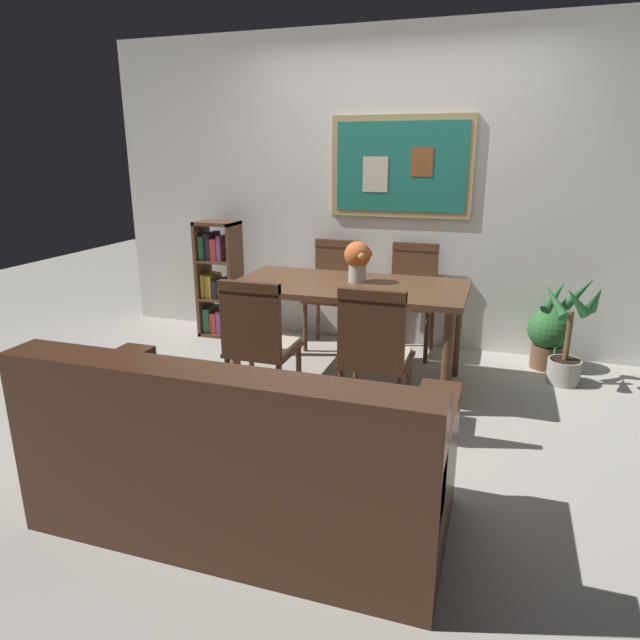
{
  "coord_description": "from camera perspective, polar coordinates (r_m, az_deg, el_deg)",
  "views": [
    {
      "loc": [
        0.87,
        -3.22,
        1.62
      ],
      "look_at": [
        -0.14,
        -0.15,
        0.65
      ],
      "focal_mm": 31.31,
      "sensor_mm": 36.0,
      "label": 1
    }
  ],
  "objects": [
    {
      "name": "dining_chair_near_left",
      "position": [
        3.43,
        -6.35,
        -1.85
      ],
      "size": [
        0.4,
        0.41,
        0.91
      ],
      "color": "brown",
      "rests_on": "ground_plane"
    },
    {
      "name": "potted_ivy",
      "position": [
        4.68,
        22.31,
        -1.51
      ],
      "size": [
        0.32,
        0.32,
        0.55
      ],
      "color": "brown",
      "rests_on": "ground_plane"
    },
    {
      "name": "dining_chair_near_right",
      "position": [
        3.24,
        5.57,
        -2.94
      ],
      "size": [
        0.4,
        0.41,
        0.91
      ],
      "color": "brown",
      "rests_on": "ground_plane"
    },
    {
      "name": "dining_chair_far_left",
      "position": [
        4.8,
        1.37,
        3.62
      ],
      "size": [
        0.4,
        0.41,
        0.91
      ],
      "color": "brown",
      "rests_on": "ground_plane"
    },
    {
      "name": "wall_back_with_painting",
      "position": [
        4.84,
        7.91,
        12.79
      ],
      "size": [
        5.2,
        0.14,
        2.6
      ],
      "color": "silver",
      "rests_on": "ground_plane"
    },
    {
      "name": "dining_chair_far_right",
      "position": [
        4.68,
        9.38,
        3.08
      ],
      "size": [
        0.4,
        0.41,
        0.91
      ],
      "color": "brown",
      "rests_on": "ground_plane"
    },
    {
      "name": "leather_couch",
      "position": [
        2.58,
        -8.18,
        -14.08
      ],
      "size": [
        1.8,
        0.84,
        0.84
      ],
      "color": "#472819",
      "rests_on": "ground_plane"
    },
    {
      "name": "flower_vase",
      "position": [
        3.98,
        3.88,
        6.28
      ],
      "size": [
        0.2,
        0.19,
        0.29
      ],
      "color": "beige",
      "rests_on": "dining_table"
    },
    {
      "name": "ground_plane",
      "position": [
        3.71,
        2.75,
        -9.23
      ],
      "size": [
        12.0,
        12.0,
        0.0
      ],
      "primitive_type": "plane",
      "color": "#B7B2A8"
    },
    {
      "name": "dining_table",
      "position": [
        3.98,
        2.95,
        2.43
      ],
      "size": [
        1.64,
        0.84,
        0.74
      ],
      "color": "brown",
      "rests_on": "ground_plane"
    },
    {
      "name": "potted_palm",
      "position": [
        4.39,
        23.98,
        -1.71
      ],
      "size": [
        0.42,
        0.42,
        0.81
      ],
      "color": "#B2ADA3",
      "rests_on": "ground_plane"
    },
    {
      "name": "bookshelf",
      "position": [
        5.16,
        -10.28,
        3.79
      ],
      "size": [
        0.36,
        0.28,
        1.05
      ],
      "color": "brown",
      "rests_on": "ground_plane"
    }
  ]
}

